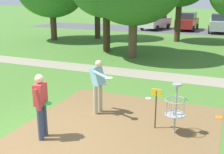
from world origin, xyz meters
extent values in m
plane|color=#47752D|center=(0.00, 0.00, 0.00)|extent=(160.00, 160.00, 0.00)
cube|color=brown|center=(1.71, 1.61, 0.00)|extent=(5.24, 5.31, 0.01)
cylinder|color=#9E9EA3|center=(3.15, 1.94, 0.68)|extent=(0.05, 0.05, 1.35)
cylinder|color=#9E9EA3|center=(3.15, 1.94, 1.37)|extent=(0.24, 0.24, 0.04)
torus|color=#9E9EA3|center=(3.15, 1.94, 0.95)|extent=(0.58, 0.58, 0.02)
torus|color=#9E9EA3|center=(3.15, 1.94, 0.55)|extent=(0.55, 0.55, 0.03)
cylinder|color=#9E9EA3|center=(3.15, 1.94, 0.53)|extent=(0.48, 0.48, 0.02)
cylinder|color=gray|center=(3.39, 1.94, 0.75)|extent=(0.01, 0.01, 0.40)
cylinder|color=gray|center=(3.34, 2.08, 0.75)|extent=(0.01, 0.01, 0.40)
cylinder|color=gray|center=(3.22, 2.17, 0.75)|extent=(0.01, 0.01, 0.40)
cylinder|color=gray|center=(3.08, 2.17, 0.75)|extent=(0.01, 0.01, 0.40)
cylinder|color=gray|center=(2.96, 2.08, 0.75)|extent=(0.01, 0.01, 0.40)
cylinder|color=gray|center=(2.91, 1.94, 0.75)|extent=(0.01, 0.01, 0.40)
cylinder|color=gray|center=(2.96, 1.80, 0.75)|extent=(0.01, 0.01, 0.40)
cylinder|color=gray|center=(3.08, 1.71, 0.75)|extent=(0.01, 0.01, 0.40)
cylinder|color=gray|center=(3.22, 1.71, 0.75)|extent=(0.01, 0.01, 0.40)
cylinder|color=gray|center=(3.34, 1.80, 0.75)|extent=(0.01, 0.01, 0.40)
cylinder|color=#4C3823|center=(2.60, 2.04, 0.55)|extent=(0.04, 0.04, 1.10)
cube|color=gold|center=(2.60, 2.04, 1.05)|extent=(0.28, 0.03, 0.20)
cylinder|color=#384260|center=(0.06, 0.48, 0.46)|extent=(0.14, 0.14, 0.92)
cylinder|color=#384260|center=(0.09, 0.26, 0.46)|extent=(0.14, 0.14, 0.92)
cube|color=#D1383D|center=(0.07, 0.37, 1.20)|extent=(0.27, 0.39, 0.56)
sphere|color=beige|center=(0.07, 0.37, 1.60)|extent=(0.22, 0.22, 0.22)
cylinder|color=#D1383D|center=(0.07, 0.56, 1.12)|extent=(0.18, 0.11, 0.55)
cylinder|color=#D1383D|center=(0.12, 0.18, 1.12)|extent=(0.18, 0.11, 0.55)
cylinder|color=green|center=(0.25, 0.40, 0.97)|extent=(0.22, 0.22, 0.02)
cylinder|color=tan|center=(0.71, 2.49, 0.46)|extent=(0.14, 0.14, 0.92)
cylinder|color=tan|center=(0.65, 2.28, 0.46)|extent=(0.14, 0.14, 0.92)
cube|color=#84B7D1|center=(0.68, 2.39, 1.20)|extent=(0.47, 0.45, 0.60)
sphere|color=beige|center=(0.74, 2.37, 1.60)|extent=(0.22, 0.22, 0.22)
cylinder|color=#84B7D1|center=(0.92, 2.15, 1.32)|extent=(0.59, 0.25, 0.21)
cylinder|color=white|center=(1.19, 2.07, 1.29)|extent=(0.22, 0.22, 0.02)
cylinder|color=#84B7D1|center=(0.55, 2.59, 1.25)|extent=(0.48, 0.22, 0.37)
cylinder|color=#E53D99|center=(-0.40, 5.16, 0.01)|extent=(0.24, 0.24, 0.02)
cylinder|color=white|center=(1.79, 4.23, 0.01)|extent=(0.20, 0.20, 0.02)
cylinder|color=orange|center=(4.22, 3.46, 0.01)|extent=(0.22, 0.22, 0.02)
cylinder|color=#422D1E|center=(0.34, 17.73, 1.46)|extent=(0.45, 0.45, 2.91)
cylinder|color=#4C3823|center=(-9.23, 14.68, 1.04)|extent=(0.50, 0.50, 2.09)
cylinder|color=brown|center=(-0.98, 10.58, 1.08)|extent=(0.50, 0.50, 2.16)
cylinder|color=#422D1E|center=(-3.18, 11.77, 1.20)|extent=(0.46, 0.46, 2.40)
cylinder|color=#422D1E|center=(-6.26, 16.85, 1.58)|extent=(0.48, 0.48, 3.16)
cube|color=#4C4C51|center=(0.00, 25.27, 0.00)|extent=(36.00, 6.00, 0.01)
cube|color=silver|center=(-3.39, 25.35, 0.75)|extent=(2.73, 4.50, 0.90)
cube|color=#2D333D|center=(-3.39, 25.35, 1.52)|extent=(2.05, 2.49, 0.64)
cylinder|color=black|center=(-3.96, 26.83, 0.30)|extent=(0.31, 0.63, 0.60)
cylinder|color=black|center=(-2.21, 26.41, 0.30)|extent=(0.31, 0.63, 0.60)
cylinder|color=black|center=(-4.57, 24.29, 0.30)|extent=(0.31, 0.63, 0.60)
cylinder|color=black|center=(-2.81, 23.87, 0.30)|extent=(0.31, 0.63, 0.60)
cube|color=maroon|center=(-0.11, 25.94, 0.75)|extent=(1.93, 4.25, 0.90)
cube|color=#2D333D|center=(-0.11, 25.94, 1.52)|extent=(1.65, 2.23, 0.64)
cylinder|color=black|center=(-0.97, 27.27, 0.30)|extent=(0.20, 0.61, 0.60)
cylinder|color=black|center=(0.83, 27.21, 0.30)|extent=(0.20, 0.61, 0.60)
cylinder|color=black|center=(-1.05, 24.66, 0.30)|extent=(0.20, 0.61, 0.60)
cylinder|color=black|center=(0.75, 24.61, 0.30)|extent=(0.20, 0.61, 0.60)
cube|color=#B2B7BC|center=(3.12, 25.16, 0.75)|extent=(2.13, 4.33, 0.90)
cube|color=#2D333D|center=(3.12, 25.16, 1.52)|extent=(1.75, 2.30, 0.64)
cylinder|color=black|center=(2.12, 26.39, 0.30)|extent=(0.23, 0.61, 0.60)
cylinder|color=black|center=(2.33, 23.79, 0.30)|extent=(0.23, 0.61, 0.60)
cube|color=gray|center=(0.00, 7.30, 0.00)|extent=(40.00, 1.41, 0.00)
camera|label=1|loc=(4.27, -5.01, 3.55)|focal=45.17mm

